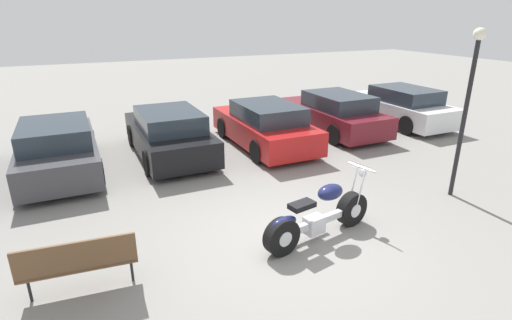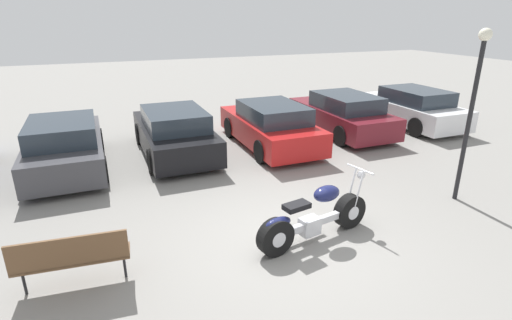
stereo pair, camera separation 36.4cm
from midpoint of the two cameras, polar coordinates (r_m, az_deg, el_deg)
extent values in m
plane|color=gray|center=(7.11, 3.90, -11.28)|extent=(60.00, 60.00, 0.00)
cylinder|color=black|center=(7.58, 12.15, -6.86)|extent=(0.66, 0.32, 0.63)
cylinder|color=silver|center=(7.58, 12.15, -6.86)|extent=(0.29, 0.26, 0.25)
cylinder|color=black|center=(6.56, 2.07, -10.92)|extent=(0.66, 0.32, 0.63)
cylinder|color=silver|center=(6.56, 2.07, -10.92)|extent=(0.29, 0.26, 0.25)
cube|color=silver|center=(7.03, 7.51, -8.66)|extent=(1.27, 0.35, 0.12)
cube|color=silver|center=(6.98, 6.79, -9.17)|extent=(0.38, 0.30, 0.30)
ellipsoid|color=#191E4C|center=(6.96, 9.09, -4.57)|extent=(0.57, 0.41, 0.27)
cube|color=black|center=(6.58, 5.00, -6.47)|extent=(0.48, 0.32, 0.09)
ellipsoid|color=#191E4C|center=(6.47, 2.45, -8.98)|extent=(0.51, 0.29, 0.20)
cylinder|color=silver|center=(7.42, 13.35, -4.21)|extent=(0.22, 0.08, 0.79)
cylinder|color=silver|center=(7.53, 12.33, -3.77)|extent=(0.22, 0.08, 0.79)
cylinder|color=silver|center=(7.39, 13.54, -1.04)|extent=(0.15, 0.61, 0.03)
sphere|color=silver|center=(7.46, 13.66, -1.83)|extent=(0.15, 0.15, 0.15)
cylinder|color=silver|center=(6.98, 4.54, -9.98)|extent=(1.27, 0.32, 0.08)
cube|color=#3D3D42|center=(10.99, -27.21, 0.91)|extent=(1.72, 4.13, 0.67)
cube|color=#28333D|center=(10.60, -27.71, 3.42)|extent=(1.52, 2.15, 0.47)
cylinder|color=black|center=(12.34, -30.66, 1.34)|extent=(0.20, 0.63, 0.63)
cylinder|color=black|center=(12.25, -23.27, 2.43)|extent=(0.20, 0.63, 0.63)
cylinder|color=black|center=(9.93, -31.73, -2.96)|extent=(0.20, 0.63, 0.63)
cylinder|color=black|center=(9.82, -22.53, -1.64)|extent=(0.20, 0.63, 0.63)
cube|color=black|center=(11.29, -13.26, 3.12)|extent=(1.72, 4.13, 0.67)
cube|color=#28333D|center=(10.91, -13.22, 5.65)|extent=(1.52, 2.15, 0.47)
cylinder|color=black|center=(12.45, -18.06, 3.35)|extent=(0.20, 0.63, 0.63)
cylinder|color=black|center=(12.71, -10.90, 4.33)|extent=(0.20, 0.63, 0.63)
cylinder|color=black|center=(10.02, -16.08, -0.42)|extent=(0.20, 0.63, 0.63)
cylinder|color=black|center=(10.35, -7.33, 0.88)|extent=(0.20, 0.63, 0.63)
cube|color=red|center=(11.81, 0.24, 4.42)|extent=(1.72, 4.13, 0.67)
cube|color=#28333D|center=(11.45, 0.77, 6.86)|extent=(1.52, 2.15, 0.47)
cylinder|color=black|center=(12.71, -5.51, 4.61)|extent=(0.20, 0.63, 0.63)
cylinder|color=black|center=(13.31, 1.03, 5.41)|extent=(0.20, 0.63, 0.63)
cylinder|color=black|center=(10.44, -0.77, 1.21)|extent=(0.20, 0.63, 0.63)
cylinder|color=black|center=(11.15, 6.77, 2.33)|extent=(0.20, 0.63, 0.63)
cube|color=maroon|center=(13.50, 10.16, 6.11)|extent=(1.72, 4.13, 0.67)
cube|color=#28333D|center=(13.18, 10.93, 8.27)|extent=(1.52, 2.15, 0.47)
cylinder|color=black|center=(14.18, 4.49, 6.28)|extent=(0.20, 0.63, 0.63)
cylinder|color=black|center=(15.01, 9.88, 6.82)|extent=(0.20, 0.63, 0.63)
cylinder|color=black|center=(12.09, 10.40, 3.56)|extent=(0.20, 0.63, 0.63)
cylinder|color=black|center=(13.06, 16.20, 4.31)|extent=(0.20, 0.63, 0.63)
cube|color=white|center=(15.15, 19.03, 6.85)|extent=(1.72, 4.13, 0.67)
cube|color=#28333D|center=(14.87, 19.93, 8.76)|extent=(1.52, 2.15, 0.47)
cylinder|color=black|center=(15.61, 13.59, 7.06)|extent=(0.20, 0.63, 0.63)
cylinder|color=black|center=(16.64, 17.99, 7.43)|extent=(0.20, 0.63, 0.63)
cylinder|color=black|center=(13.76, 20.11, 4.66)|extent=(0.20, 0.63, 0.63)
cylinder|color=black|center=(14.91, 24.55, 5.20)|extent=(0.20, 0.63, 0.63)
cube|color=brown|center=(6.28, -25.45, -13.23)|extent=(1.57, 0.54, 0.05)
cube|color=brown|center=(6.01, -25.90, -12.37)|extent=(1.53, 0.18, 0.44)
cylinder|color=black|center=(6.53, -31.16, -15.33)|extent=(0.04, 0.04, 0.45)
cylinder|color=black|center=(6.34, -18.98, -14.34)|extent=(0.04, 0.04, 0.45)
cylinder|color=black|center=(9.12, 26.51, 4.89)|extent=(0.09, 0.09, 3.26)
sphere|color=white|center=(8.89, 28.28, 15.57)|extent=(0.24, 0.24, 0.24)
camera|label=1|loc=(0.18, -91.26, -0.46)|focal=28.00mm
camera|label=2|loc=(0.18, 88.74, 0.46)|focal=28.00mm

